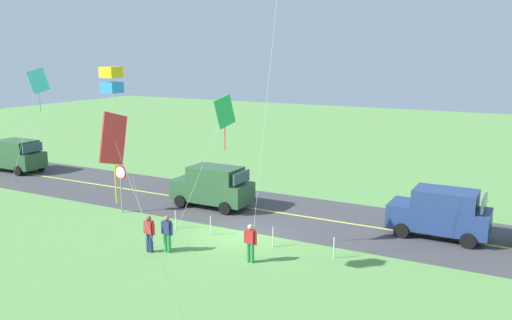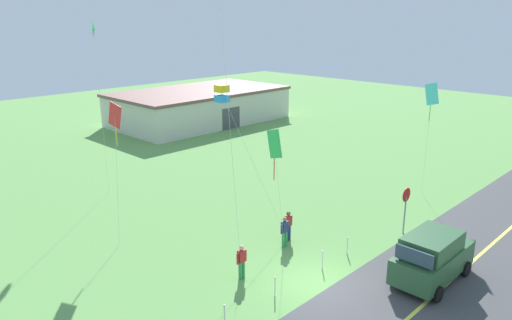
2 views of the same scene
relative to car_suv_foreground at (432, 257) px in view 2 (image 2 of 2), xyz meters
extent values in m
cube|color=#60994C|center=(-3.70, 3.32, -1.20)|extent=(120.00, 120.00, 0.10)
cube|color=#2D5633|center=(0.08, 0.00, -0.26)|extent=(4.40, 1.90, 1.10)
cube|color=#2D5633|center=(-0.17, 0.00, 0.69)|extent=(2.73, 1.75, 0.80)
cube|color=#334756|center=(0.91, 0.00, 0.69)|extent=(0.10, 1.61, 0.64)
cube|color=#334756|center=(-1.79, 0.00, 0.69)|extent=(0.10, 1.61, 0.60)
cylinder|color=black|center=(1.51, 0.95, -0.81)|extent=(0.68, 0.22, 0.68)
cylinder|color=black|center=(1.51, -0.95, -0.81)|extent=(0.68, 0.22, 0.68)
cylinder|color=black|center=(-1.35, 0.95, -0.81)|extent=(0.68, 0.22, 0.68)
cylinder|color=black|center=(-1.35, -0.95, -0.81)|extent=(0.68, 0.22, 0.68)
cylinder|color=gray|center=(3.62, 3.22, -0.10)|extent=(0.08, 0.08, 2.10)
cylinder|color=red|center=(3.62, 3.22, 1.02)|extent=(0.76, 0.04, 0.76)
cylinder|color=white|center=(3.62, 3.24, 1.02)|extent=(0.62, 0.01, 0.62)
cylinder|color=navy|center=(-1.44, 7.03, -0.74)|extent=(0.16, 0.16, 0.82)
cylinder|color=navy|center=(-1.26, 7.03, -0.74)|extent=(0.16, 0.16, 0.82)
cube|color=red|center=(-1.35, 7.03, -0.05)|extent=(0.36, 0.22, 0.56)
cylinder|color=red|center=(-1.59, 7.03, -0.10)|extent=(0.10, 0.10, 0.52)
cylinder|color=red|center=(-1.11, 7.03, -0.10)|extent=(0.10, 0.10, 0.52)
sphere|color=brown|center=(-1.35, 7.03, 0.34)|extent=(0.22, 0.22, 0.22)
cylinder|color=#338C4C|center=(-5.74, 6.01, -0.74)|extent=(0.16, 0.16, 0.82)
cylinder|color=#338C4C|center=(-5.56, 6.01, -0.74)|extent=(0.16, 0.16, 0.82)
cube|color=red|center=(-5.65, 6.01, -0.05)|extent=(0.36, 0.22, 0.56)
cylinder|color=red|center=(-5.89, 6.01, -0.10)|extent=(0.10, 0.10, 0.52)
cylinder|color=red|center=(-5.41, 6.01, -0.10)|extent=(0.10, 0.10, 0.52)
sphere|color=#D8AD84|center=(-5.65, 6.01, 0.34)|extent=(0.22, 0.22, 0.22)
cylinder|color=#338C4C|center=(-2.11, 6.69, -0.74)|extent=(0.16, 0.16, 0.82)
cylinder|color=#338C4C|center=(-1.93, 6.69, -0.74)|extent=(0.16, 0.16, 0.82)
cube|color=navy|center=(-2.02, 6.69, -0.05)|extent=(0.36, 0.22, 0.56)
cylinder|color=navy|center=(-2.26, 6.69, -0.10)|extent=(0.10, 0.10, 0.52)
cylinder|color=navy|center=(-1.78, 6.69, -0.10)|extent=(0.10, 0.10, 0.52)
sphere|color=#9E704C|center=(-2.02, 6.69, 0.34)|extent=(0.22, 0.22, 0.22)
cylinder|color=silver|center=(-2.06, 8.68, 2.55)|extent=(1.45, 3.31, 7.42)
cube|color=yellow|center=(-2.78, 10.33, 6.51)|extent=(0.56, 0.56, 0.36)
cube|color=#2D8CE5|center=(-2.78, 10.33, 6.01)|extent=(0.56, 0.56, 0.36)
cylinder|color=silver|center=(-6.51, 5.84, 7.44)|extent=(1.72, 0.35, 17.18)
cylinder|color=silver|center=(-3.10, 6.08, 1.83)|extent=(2.18, 1.22, 5.97)
cube|color=green|center=(-4.19, 5.48, 4.81)|extent=(0.37, 1.16, 1.40)
cylinder|color=red|center=(-4.19, 5.48, 3.91)|extent=(0.04, 0.04, 1.40)
cylinder|color=silver|center=(9.02, 4.86, 2.27)|extent=(2.22, 1.01, 6.85)
cube|color=#4CD8D8|center=(7.92, 4.36, 5.69)|extent=(0.46, 1.12, 1.40)
cylinder|color=green|center=(7.92, 4.36, 4.79)|extent=(0.04, 0.04, 1.40)
cylinder|color=silver|center=(-7.13, 13.54, 1.99)|extent=(1.25, 1.59, 6.29)
cube|color=red|center=(-6.52, 14.32, 5.13)|extent=(0.18, 1.16, 1.38)
cylinder|color=yellow|center=(-6.52, 14.32, 4.23)|extent=(0.04, 0.04, 1.40)
cylinder|color=silver|center=(-3.95, 20.58, 4.03)|extent=(0.63, 1.21, 10.37)
cone|color=green|center=(-3.64, 21.18, 9.22)|extent=(0.67, 1.07, 1.10)
cube|color=beige|center=(14.18, 33.11, 0.45)|extent=(18.00, 10.00, 3.20)
cube|color=brown|center=(14.18, 33.11, 2.20)|extent=(18.36, 10.20, 0.30)
cube|color=#4C4C51|center=(14.18, 28.16, -0.05)|extent=(2.40, 0.12, 2.20)
cylinder|color=silver|center=(-8.47, 4.02, -0.70)|extent=(0.05, 0.05, 0.90)
cylinder|color=silver|center=(-5.68, 4.02, -0.70)|extent=(0.05, 0.05, 0.90)
cylinder|color=silver|center=(-2.45, 4.02, -0.70)|extent=(0.05, 0.05, 0.90)
cylinder|color=silver|center=(-0.46, 4.02, -0.70)|extent=(0.05, 0.05, 0.90)
camera|label=1|loc=(-15.55, 23.87, 7.17)|focal=37.71mm
camera|label=2|loc=(-18.83, -7.77, 9.97)|focal=34.07mm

